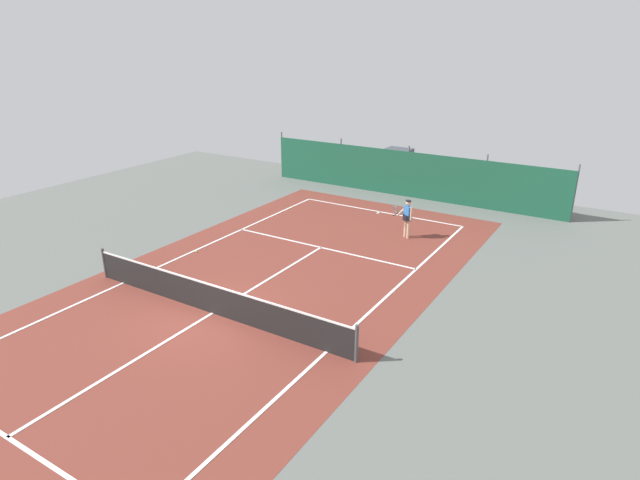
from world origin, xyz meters
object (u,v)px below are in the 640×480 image
(parked_car, at_px, (396,164))
(tennis_net, at_px, (212,298))
(tennis_player, at_px, (407,216))
(tennis_ball_midcourt, at_px, (293,207))
(tennis_ball_near_player, at_px, (196,252))

(parked_car, bearing_deg, tennis_net, 96.84)
(tennis_net, height_order, parked_car, parked_car)
(tennis_player, xyz_separation_m, tennis_ball_midcourt, (-6.49, 0.95, -0.93))
(tennis_ball_midcourt, height_order, parked_car, parked_car)
(tennis_ball_midcourt, distance_m, parked_car, 8.56)
(tennis_player, relative_size, parked_car, 0.39)
(tennis_player, distance_m, tennis_ball_midcourt, 6.62)
(tennis_player, bearing_deg, tennis_net, 104.98)
(tennis_net, xyz_separation_m, tennis_ball_midcourt, (-4.02, 10.25, -0.48))
(tennis_net, xyz_separation_m, tennis_ball_near_player, (-3.94, 3.38, -0.48))
(tennis_player, height_order, tennis_ball_midcourt, tennis_player)
(tennis_net, distance_m, tennis_ball_near_player, 5.21)
(tennis_ball_near_player, height_order, parked_car, parked_car)
(tennis_net, relative_size, parked_car, 2.41)
(tennis_player, bearing_deg, tennis_ball_midcourt, 21.50)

